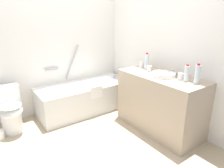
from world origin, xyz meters
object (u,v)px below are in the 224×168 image
sink_faucet (173,72)px  drinking_glass_1 (149,68)px  sink_basin (164,74)px  water_bottle_1 (187,73)px  bathtub (86,96)px  drinking_glass_0 (181,76)px  drinking_glass_2 (142,65)px  water_bottle_2 (147,61)px  toilet_paper_roll (0,135)px  toilet (10,110)px  water_bottle_0 (197,74)px

sink_faucet → drinking_glass_1: (-0.14, 0.31, 0.01)m
sink_basin → drinking_glass_1: drinking_glass_1 is taller
sink_faucet → water_bottle_1: 0.34m
bathtub → sink_faucet: (0.75, -1.25, 0.60)m
drinking_glass_0 → drinking_glass_1: bearing=92.4°
drinking_glass_2 → sink_basin: bearing=-101.1°
sink_faucet → water_bottle_2: size_ratio=0.60×
drinking_glass_2 → toilet_paper_roll: (-2.08, 0.55, -0.81)m
bathtub → toilet_paper_roll: 1.44m
toilet → water_bottle_2: 2.15m
sink_faucet → drinking_glass_2: drinking_glass_2 is taller
toilet → bathtub: bearing=90.1°
bathtub → water_bottle_2: 1.25m
bathtub → sink_basin: size_ratio=5.25×
water_bottle_1 → drinking_glass_0: water_bottle_1 is taller
sink_faucet → drinking_glass_2: bearing=98.1°
drinking_glass_0 → water_bottle_0: bearing=-84.8°
sink_basin → sink_faucet: size_ratio=2.09×
sink_basin → drinking_glass_0: bearing=-74.1°
drinking_glass_0 → sink_basin: bearing=105.9°
water_bottle_2 → drinking_glass_0: 0.67m
drinking_glass_1 → toilet_paper_roll: drinking_glass_1 is taller
water_bottle_2 → bathtub: bearing=129.5°
sink_basin → drinking_glass_1: bearing=82.3°
toilet_paper_roll → drinking_glass_1: bearing=-21.3°
drinking_glass_2 → water_bottle_0: bearing=-91.4°
bathtub → drinking_glass_0: 1.71m
water_bottle_2 → drinking_glass_2: size_ratio=2.79×
water_bottle_1 → bathtub: bearing=111.6°
water_bottle_0 → toilet: bearing=138.1°
sink_basin → toilet_paper_roll: (-1.98, 1.10, -0.79)m
drinking_glass_2 → bathtub: bearing=133.9°
toilet → sink_faucet: 2.39m
drinking_glass_2 → drinking_glass_1: bearing=-105.4°
water_bottle_2 → drinking_glass_0: (-0.04, -0.67, -0.08)m
bathtub → toilet: bearing=-179.9°
drinking_glass_0 → toilet_paper_roll: bearing=147.0°
drinking_glass_1 → water_bottle_1: bearing=-88.6°
bathtub → toilet_paper_roll: size_ratio=12.74×
toilet → sink_basin: bearing=55.2°
sink_faucet → water_bottle_2: 0.46m
toilet_paper_roll → drinking_glass_0: bearing=-33.0°
drinking_glass_0 → bathtub: bearing=113.0°
bathtub → water_bottle_1: bathtub is taller
sink_faucet → drinking_glass_1: size_ratio=1.78×
water_bottle_1 → drinking_glass_2: bearing=86.6°
sink_faucet → water_bottle_1: size_ratio=0.69×
water_bottle_0 → toilet_paper_roll: size_ratio=1.90×
toilet → water_bottle_2: size_ratio=2.63×
toilet → water_bottle_0: bearing=48.1°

